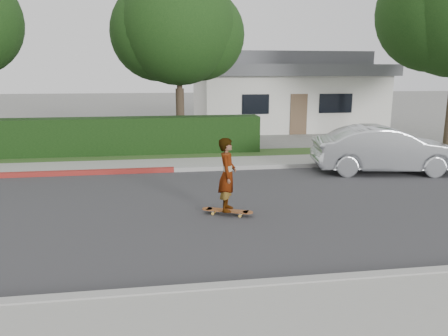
{
  "coord_description": "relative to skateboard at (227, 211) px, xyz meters",
  "views": [
    {
      "loc": [
        0.52,
        -9.93,
        3.21
      ],
      "look_at": [
        2.03,
        -0.03,
        1.0
      ],
      "focal_mm": 35.0,
      "sensor_mm": 36.0,
      "label": 1
    }
  ],
  "objects": [
    {
      "name": "tree_center",
      "position": [
        -0.54,
        9.72,
        4.8
      ],
      "size": [
        5.66,
        4.84,
        7.44
      ],
      "color": "#33261C",
      "rests_on": "ground"
    },
    {
      "name": "hedge",
      "position": [
        -5.03,
        7.73,
        0.65
      ],
      "size": [
        15.0,
        1.0,
        1.5
      ],
      "primitive_type": "cube",
      "color": "black",
      "rests_on": "ground"
    },
    {
      "name": "curb_near",
      "position": [
        -2.03,
        -3.57,
        -0.03
      ],
      "size": [
        60.0,
        0.2,
        0.15
      ],
      "primitive_type": "cube",
      "color": "#9E9E99",
      "rests_on": "ground"
    },
    {
      "name": "curb_far",
      "position": [
        -2.03,
        4.63,
        -0.03
      ],
      "size": [
        60.0,
        0.2,
        0.15
      ],
      "primitive_type": "cube",
      "color": "#9E9E99",
      "rests_on": "ground"
    },
    {
      "name": "planting_strip",
      "position": [
        -2.03,
        7.13,
        -0.05
      ],
      "size": [
        60.0,
        1.6,
        0.1
      ],
      "primitive_type": "cube",
      "color": "#2D4C1E",
      "rests_on": "ground"
    },
    {
      "name": "ground",
      "position": [
        -2.03,
        0.53,
        -0.1
      ],
      "size": [
        120.0,
        120.0,
        0.0
      ],
      "primitive_type": "plane",
      "color": "slate",
      "rests_on": "ground"
    },
    {
      "name": "sidewalk_far",
      "position": [
        -2.03,
        5.53,
        -0.04
      ],
      "size": [
        60.0,
        1.6,
        0.12
      ],
      "primitive_type": "cube",
      "color": "gray",
      "rests_on": "ground"
    },
    {
      "name": "sidewalk_near",
      "position": [
        -2.03,
        -4.47,
        -0.04
      ],
      "size": [
        60.0,
        1.6,
        0.12
      ],
      "primitive_type": "cube",
      "color": "gray",
      "rests_on": "ground"
    },
    {
      "name": "road",
      "position": [
        -2.03,
        0.53,
        -0.1
      ],
      "size": [
        60.0,
        8.0,
        0.01
      ],
      "primitive_type": "cube",
      "color": "#2D2D30",
      "rests_on": "ground"
    },
    {
      "name": "house",
      "position": [
        5.97,
        16.53,
        1.99
      ],
      "size": [
        10.6,
        8.6,
        4.3
      ],
      "color": "beige",
      "rests_on": "ground"
    },
    {
      "name": "skateboard",
      "position": [
        0.0,
        0.0,
        0.0
      ],
      "size": [
        1.19,
        0.7,
        0.11
      ],
      "rotation": [
        0.0,
        0.0,
        -0.42
      ],
      "color": "gold",
      "rests_on": "ground"
    },
    {
      "name": "car_silver",
      "position": [
        5.74,
        3.52,
        0.65
      ],
      "size": [
        4.79,
        2.36,
        1.51
      ],
      "primitive_type": "imported",
      "rotation": [
        0.0,
        0.0,
        1.4
      ],
      "color": "silver",
      "rests_on": "ground"
    },
    {
      "name": "skateboarder",
      "position": [
        0.0,
        0.0,
        0.85
      ],
      "size": [
        0.55,
        0.69,
        1.67
      ],
      "primitive_type": "imported",
      "rotation": [
        0.0,
        0.0,
        1.3
      ],
      "color": "white",
      "rests_on": "skateboard"
    }
  ]
}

